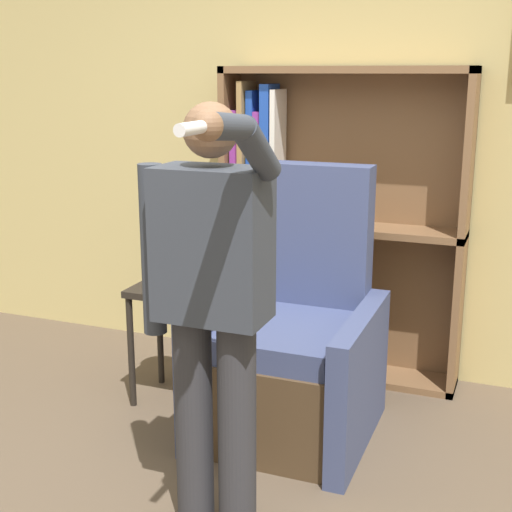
{
  "coord_description": "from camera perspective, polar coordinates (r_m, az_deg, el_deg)",
  "views": [
    {
      "loc": [
        1.14,
        -2.1,
        1.79
      ],
      "look_at": [
        0.08,
        0.61,
        1.03
      ],
      "focal_mm": 50.0,
      "sensor_mm": 36.0,
      "label": 1
    }
  ],
  "objects": [
    {
      "name": "person_standing",
      "position": [
        2.65,
        -3.59,
        -3.58
      ],
      "size": [
        0.56,
        0.78,
        1.69
      ],
      "color": "#2D2D33",
      "rests_on": "ground_plane"
    },
    {
      "name": "wall_back",
      "position": [
        4.3,
        6.17,
        9.38
      ],
      "size": [
        8.0,
        0.11,
        2.8
      ],
      "color": "tan",
      "rests_on": "ground_plane"
    },
    {
      "name": "table_lamp",
      "position": [
        3.81,
        -7.1,
        2.62
      ],
      "size": [
        0.24,
        0.24,
        0.46
      ],
      "color": "#B7B2A8",
      "rests_on": "side_table"
    },
    {
      "name": "armchair",
      "position": [
        3.64,
        2.96,
        -7.77
      ],
      "size": [
        0.82,
        0.88,
        1.33
      ],
      "color": "#4C3823",
      "rests_on": "ground_plane"
    },
    {
      "name": "side_table",
      "position": [
        3.94,
        -6.87,
        -4.41
      ],
      "size": [
        0.38,
        0.38,
        0.66
      ],
      "color": "black",
      "rests_on": "ground_plane"
    },
    {
      "name": "bookcase",
      "position": [
        4.24,
        4.46,
        2.46
      ],
      "size": [
        1.42,
        0.28,
        1.82
      ],
      "color": "brown",
      "rests_on": "ground_plane"
    }
  ]
}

